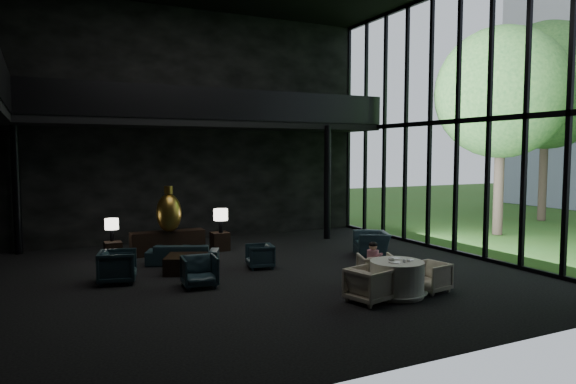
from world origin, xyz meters
name	(u,v)px	position (x,y,z in m)	size (l,w,h in m)	color
floor	(240,277)	(0.00, 0.00, 0.00)	(14.00, 12.00, 0.02)	black
wall_back	(178,125)	(0.00, 6.00, 4.00)	(14.00, 0.04, 8.00)	black
wall_front	(395,84)	(0.00, -6.00, 4.00)	(14.00, 0.04, 8.00)	black
curtain_wall	(458,121)	(6.95, 0.00, 4.00)	(0.20, 12.00, 8.00)	black
mezzanine_back	(215,124)	(1.00, 5.00, 4.00)	(12.00, 2.00, 0.25)	black
railing_left	(0,75)	(-5.00, 0.00, 4.60)	(0.06, 12.00, 1.00)	black
railing_back	(224,104)	(1.00, 4.00, 4.60)	(12.00, 0.06, 1.00)	black
column_nw	(16,188)	(-5.00, 5.70, 2.00)	(0.24, 0.24, 4.00)	black
column_ne	(327,183)	(4.80, 4.00, 2.00)	(0.24, 0.24, 4.00)	black
tree_near	(502,93)	(11.00, 2.00, 5.23)	(4.80, 4.80, 7.65)	#382D23
tree_far	(546,86)	(16.00, 4.00, 5.99)	(5.60, 5.60, 8.80)	#382D23
console	(168,243)	(-0.94, 3.69, 0.35)	(2.20, 0.50, 0.70)	black
bronze_urn	(169,212)	(-0.94, 3.48, 1.29)	(0.74, 0.74, 1.37)	#A38525
side_table_left	(113,251)	(-2.54, 3.54, 0.26)	(0.47, 0.47, 0.52)	black
table_lamp_left	(112,225)	(-2.54, 3.71, 0.98)	(0.39, 0.39, 0.65)	black
side_table_right	(220,241)	(0.66, 3.56, 0.29)	(0.52, 0.52, 0.57)	black
table_lamp_right	(221,216)	(0.66, 3.46, 1.11)	(0.44, 0.44, 0.74)	black
sofa	(183,251)	(-0.89, 2.11, 0.35)	(1.79, 0.52, 0.70)	#18374A
lounge_armchair_west	(118,263)	(-2.78, 0.77, 0.47)	(0.91, 0.85, 0.94)	#183348
lounge_armchair_east	(260,256)	(0.83, 0.74, 0.31)	(0.61, 0.57, 0.63)	#243A4D
lounge_armchair_south	(199,270)	(-1.16, -0.42, 0.40)	(0.77, 0.73, 0.80)	#162A35
window_armchair	(372,240)	(4.48, 0.82, 0.47)	(1.08, 0.70, 0.94)	#10272E
coffee_table	(186,264)	(-1.06, 1.09, 0.22)	(1.00, 1.00, 0.44)	black
dining_table	(397,281)	(2.46, -2.97, 0.33)	(1.30, 1.30, 0.75)	white
dining_chair_north	(376,268)	(2.56, -2.08, 0.41)	(0.80, 0.75, 0.82)	#B6B5B2
dining_chair_east	(430,277)	(3.32, -3.03, 0.33)	(0.65, 0.61, 0.67)	beige
dining_chair_west	(369,283)	(1.64, -3.11, 0.40)	(0.78, 0.73, 0.80)	#B2AAA5
child	(373,254)	(2.45, -2.10, 0.74)	(0.27, 0.27, 0.58)	pink
plate_a	(394,262)	(2.31, -3.06, 0.76)	(0.24, 0.24, 0.02)	white
plate_b	(397,258)	(2.62, -2.75, 0.76)	(0.21, 0.21, 0.01)	white
saucer	(410,260)	(2.76, -3.02, 0.76)	(0.16, 0.16, 0.01)	white
coffee_cup	(408,260)	(2.64, -3.12, 0.79)	(0.08, 0.08, 0.06)	white
cereal_bowl	(392,259)	(2.37, -2.90, 0.79)	(0.16, 0.16, 0.08)	white
cream_pot	(404,261)	(2.50, -3.14, 0.78)	(0.06, 0.06, 0.07)	#99999E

